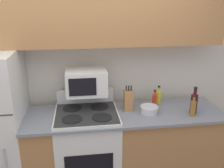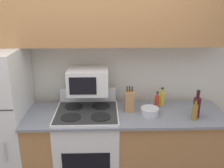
# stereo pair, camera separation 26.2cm
# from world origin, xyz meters

# --- Properties ---
(wall_back) EXTENTS (8.00, 0.05, 2.55)m
(wall_back) POSITION_xyz_m (0.00, 0.75, 1.27)
(wall_back) COLOR silver
(wall_back) RESTS_ON ground_plane
(lower_cabinets) EXTENTS (2.19, 0.67, 0.91)m
(lower_cabinets) POSITION_xyz_m (0.38, 0.31, 0.45)
(lower_cabinets) COLOR #B27A47
(lower_cabinets) RESTS_ON ground_plane
(upper_cabinets) EXTENTS (2.95, 0.34, 0.64)m
(upper_cabinets) POSITION_xyz_m (0.00, 0.55, 1.94)
(upper_cabinets) COLOR #B27A47
(upper_cabinets) RESTS_ON refrigerator
(stove) EXTENTS (0.69, 0.65, 1.09)m
(stove) POSITION_xyz_m (-0.05, 0.30, 0.48)
(stove) COLOR white
(stove) RESTS_ON ground_plane
(microwave) EXTENTS (0.45, 0.32, 0.27)m
(microwave) POSITION_xyz_m (-0.04, 0.45, 1.24)
(microwave) COLOR white
(microwave) RESTS_ON stove
(knife_block) EXTENTS (0.10, 0.11, 0.30)m
(knife_block) POSITION_xyz_m (0.42, 0.36, 1.03)
(knife_block) COLOR #B27A47
(knife_block) RESTS_ON lower_cabinets
(bowl) EXTENTS (0.20, 0.20, 0.08)m
(bowl) POSITION_xyz_m (0.64, 0.25, 0.95)
(bowl) COLOR silver
(bowl) RESTS_ON lower_cabinets
(bottle_cooking_spray) EXTENTS (0.06, 0.06, 0.22)m
(bottle_cooking_spray) POSITION_xyz_m (0.82, 0.51, 0.99)
(bottle_cooking_spray) COLOR gold
(bottle_cooking_spray) RESTS_ON lower_cabinets
(bottle_hot_sauce) EXTENTS (0.05, 0.05, 0.20)m
(bottle_hot_sauce) POSITION_xyz_m (0.75, 0.43, 0.99)
(bottle_hot_sauce) COLOR red
(bottle_hot_sauce) RESTS_ON lower_cabinets
(bottle_vinegar) EXTENTS (0.06, 0.06, 0.24)m
(bottle_vinegar) POSITION_xyz_m (1.08, 0.13, 1.00)
(bottle_vinegar) COLOR olive
(bottle_vinegar) RESTS_ON lower_cabinets
(bottle_wine_red) EXTENTS (0.08, 0.08, 0.30)m
(bottle_wine_red) POSITION_xyz_m (1.12, 0.20, 1.03)
(bottle_wine_red) COLOR #470F19
(bottle_wine_red) RESTS_ON lower_cabinets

